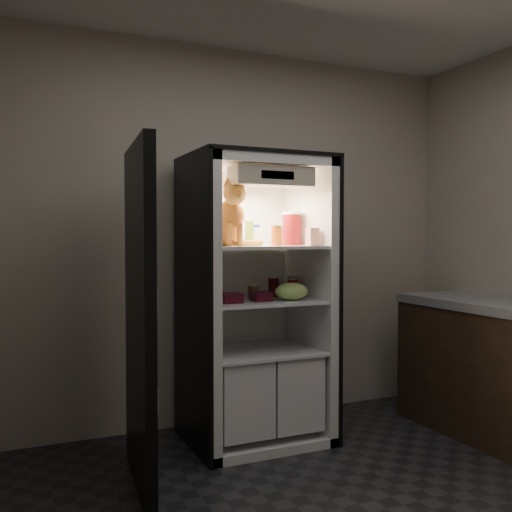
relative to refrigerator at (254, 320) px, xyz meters
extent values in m
plane|color=#BCAF9D|center=(0.00, 0.42, 0.56)|extent=(3.60, 0.00, 3.60)
cube|color=white|center=(0.00, 0.29, 0.13)|extent=(0.85, 0.06, 1.85)
cube|color=white|center=(-0.40, -0.03, 0.13)|extent=(0.06, 0.70, 1.85)
cube|color=white|center=(0.40, -0.03, 0.13)|extent=(0.06, 0.70, 1.85)
cube|color=white|center=(0.00, -0.03, 1.03)|extent=(0.85, 0.70, 0.06)
cube|color=white|center=(0.00, -0.03, -0.76)|extent=(0.85, 0.70, 0.06)
cube|color=black|center=(-0.44, -0.03, 0.13)|extent=(0.02, 0.72, 1.87)
cube|color=black|center=(0.44, -0.03, 0.13)|extent=(0.02, 0.72, 1.87)
cube|color=black|center=(0.00, -0.03, 1.07)|extent=(0.90, 0.72, 0.02)
cube|color=white|center=(0.00, -0.06, 0.49)|extent=(0.73, 0.62, 0.02)
cube|color=white|center=(0.00, -0.06, 0.14)|extent=(0.73, 0.62, 0.02)
cube|color=white|center=(-0.18, -0.06, -0.44)|extent=(0.34, 0.58, 0.48)
cube|color=white|center=(0.18, -0.06, -0.44)|extent=(0.34, 0.58, 0.48)
cube|color=white|center=(0.00, -0.06, -0.19)|extent=(0.73, 0.62, 0.02)
cube|color=beige|center=(0.00, -0.27, 0.93)|extent=(0.52, 0.18, 0.12)
cube|color=black|center=(0.00, -0.36, 0.93)|extent=(0.22, 0.01, 0.05)
cube|color=black|center=(-0.85, -0.39, 0.13)|extent=(0.14, 0.87, 1.85)
cube|color=white|center=(-0.85, -0.45, -0.24)|extent=(0.12, 0.64, 0.12)
cube|color=white|center=(-0.85, -0.45, 0.26)|extent=(0.12, 0.64, 0.12)
ellipsoid|color=#C76719|center=(-0.22, -0.05, 0.61)|extent=(0.22, 0.27, 0.22)
ellipsoid|color=#C76719|center=(-0.22, -0.15, 0.69)|extent=(0.18, 0.16, 0.19)
sphere|color=orange|center=(-0.23, -0.22, 0.82)|extent=(0.15, 0.15, 0.14)
sphere|color=orange|center=(-0.23, -0.28, 0.80)|extent=(0.06, 0.06, 0.06)
cone|color=orange|center=(-0.27, -0.21, 0.89)|extent=(0.06, 0.06, 0.06)
cone|color=orange|center=(-0.18, -0.21, 0.89)|extent=(0.06, 0.06, 0.06)
cylinder|color=#C76719|center=(-0.26, -0.22, 0.57)|extent=(0.04, 0.04, 0.14)
cylinder|color=#C76719|center=(-0.19, -0.22, 0.57)|extent=(0.04, 0.04, 0.14)
cylinder|color=#C76719|center=(-0.11, -0.15, 0.52)|extent=(0.25, 0.13, 0.04)
cylinder|color=#227D23|center=(-0.02, 0.01, 0.57)|extent=(0.06, 0.06, 0.15)
cylinder|color=#227D23|center=(-0.02, 0.01, 0.66)|extent=(0.06, 0.06, 0.01)
cylinder|color=white|center=(0.04, 0.10, 0.56)|extent=(0.10, 0.10, 0.12)
cylinder|color=#1736A6|center=(0.04, 0.10, 0.63)|extent=(0.10, 0.10, 0.02)
cylinder|color=#9A200E|center=(0.12, -0.11, 0.56)|extent=(0.07, 0.07, 0.12)
cylinder|color=gold|center=(0.12, -0.11, 0.62)|extent=(0.07, 0.07, 0.01)
cylinder|color=maroon|center=(0.28, -0.01, 0.60)|extent=(0.13, 0.13, 0.21)
cylinder|color=white|center=(0.28, -0.01, 0.71)|extent=(0.13, 0.13, 0.02)
cube|color=white|center=(0.31, -0.25, 0.56)|extent=(0.07, 0.07, 0.12)
cylinder|color=black|center=(0.15, 0.01, 0.21)|extent=(0.07, 0.07, 0.13)
cylinder|color=#B2B2B2|center=(0.15, 0.01, 0.28)|extent=(0.07, 0.07, 0.00)
cylinder|color=black|center=(0.30, 0.01, 0.21)|extent=(0.07, 0.07, 0.13)
cylinder|color=#B2B2B2|center=(0.30, 0.01, 0.28)|extent=(0.07, 0.07, 0.00)
cylinder|color=black|center=(0.22, -0.14, 0.21)|extent=(0.07, 0.07, 0.13)
cylinder|color=#B2B2B2|center=(0.22, -0.14, 0.28)|extent=(0.07, 0.07, 0.00)
cylinder|color=brown|center=(-0.02, -0.04, 0.19)|extent=(0.07, 0.07, 0.08)
cylinder|color=#B2B2B2|center=(-0.02, -0.04, 0.24)|extent=(0.07, 0.07, 0.01)
ellipsoid|color=#82AE51|center=(0.17, -0.21, 0.20)|extent=(0.22, 0.16, 0.11)
cube|color=#430B17|center=(-0.24, -0.20, 0.18)|extent=(0.12, 0.12, 0.06)
cube|color=#430B17|center=(-0.03, -0.18, 0.18)|extent=(0.11, 0.11, 0.06)
camera|label=1|loc=(-1.53, -3.45, 0.56)|focal=40.00mm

